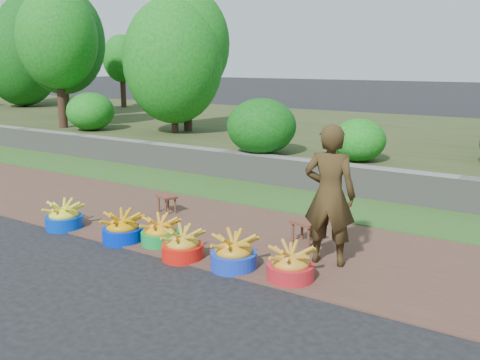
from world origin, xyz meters
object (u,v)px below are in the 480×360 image
Objects in this scene: basin_e at (234,254)px; stool_right at (305,226)px; basin_f at (291,266)px; stool_left at (167,199)px; vendor_woman at (330,195)px; basin_b at (122,229)px; basin_c at (160,233)px; basin_a at (64,217)px; basin_d at (183,245)px.

basin_e is 1.20m from stool_right.
stool_left is (-2.81, 1.22, 0.06)m from basin_f.
basin_e is 0.70m from basin_f.
vendor_woman is at bearing 40.22° from basin_e.
basin_b is 0.53m from basin_c.
basin_a reaches higher than basin_c.
stool_left is (-2.11, 1.27, 0.06)m from basin_e.
basin_f reaches higher than stool_right.
stool_left is (-0.38, 1.31, 0.06)m from basin_b.
basin_f is at bearing 4.20° from basin_e.
vendor_woman is (0.13, 0.65, 0.66)m from basin_f.
basin_e is at bearing -105.18° from stool_right.
vendor_woman is at bearing 12.27° from basin_a.
basin_d is at bearing -172.87° from basin_e.
basin_b is at bearing -149.66° from stool_right.
stool_left is at bearing 148.89° from basin_e.
basin_f is at bearing 67.35° from vendor_woman.
basin_b reaches higher than basin_d.
basin_f is (0.70, 0.05, -0.01)m from basin_e.
basin_a reaches higher than stool_left.
basin_a is 0.98× the size of basin_b.
basin_f is (2.42, 0.09, -0.00)m from basin_b.
basin_c is (0.50, 0.17, -0.01)m from basin_b.
stool_right is (-0.38, 1.11, 0.09)m from basin_f.
basin_f is (1.93, -0.08, 0.01)m from basin_c.
basin_b is at bearing -73.69° from stool_left.
stool_right is at bearing -52.70° from vendor_woman.
basin_c is 0.99× the size of basin_d.
basin_e is 1.45× the size of stool_left.
basin_a is at bearing -177.11° from basin_b.
basin_a is at bearing -117.38° from stool_left.
vendor_woman is (0.83, 0.70, 0.65)m from basin_e.
basin_b is at bearing 177.34° from basin_d.
basin_e is (0.68, 0.08, 0.01)m from basin_d.
basin_b reaches higher than stool_right.
basin_d is 1.27× the size of stool_right.
basin_e is at bearing -175.80° from basin_f.
basin_a is at bearing -179.83° from basin_d.
basin_b is at bearing 4.92° from vendor_woman.
basin_d is 1.35× the size of stool_left.
stool_left is 2.43m from stool_right.
basin_b is 1.06× the size of basin_c.
vendor_woman reaches higher than basin_d.
basin_e is 2.46m from stool_left.
basin_d is (2.14, 0.01, -0.00)m from basin_a.
basin_d is at bearing -2.66° from basin_b.
stool_left is 0.94× the size of stool_right.
basin_f is at bearing -23.52° from stool_left.
basin_e is at bearing 1.19° from basin_b.
basin_a is 1.39× the size of stool_left.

